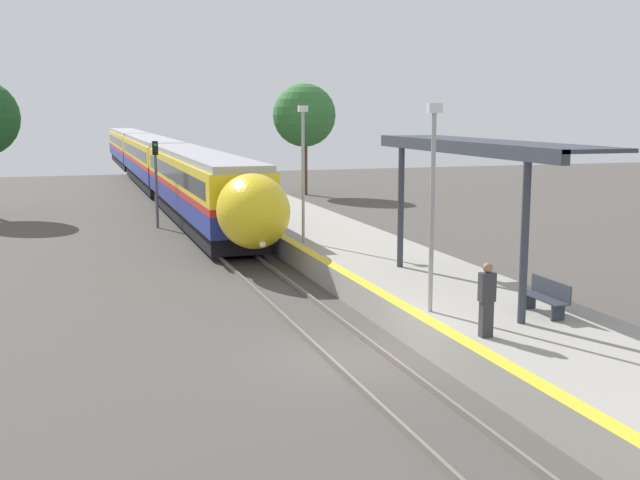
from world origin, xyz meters
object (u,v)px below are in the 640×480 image
platform_bench (547,296)px  railway_signal (156,175)px  lamppost_mid (303,165)px  lamppost_near (432,194)px  train (154,160)px  person_waiting (487,299)px

platform_bench → railway_signal: railway_signal is taller
railway_signal → lamppost_mid: bearing=-69.3°
railway_signal → lamppost_mid: 12.50m
platform_bench → railway_signal: (-7.08, 24.34, 1.37)m
railway_signal → platform_bench: bearing=-73.8°
railway_signal → lamppost_near: bearing=-79.2°
lamppost_mid → train: bearing=93.8°
platform_bench → person_waiting: (-2.48, -1.36, 0.42)m
train → platform_bench: size_ratio=42.35×
person_waiting → lamppost_near: size_ratio=0.33×
train → railway_signal: bearing=-95.7°
train → lamppost_mid: (2.24, -33.28, 1.69)m
lamppost_near → train: bearing=92.9°
platform_bench → lamppost_mid: (-2.68, 12.70, 2.56)m
railway_signal → lamppost_mid: size_ratio=0.84×
person_waiting → lamppost_near: 3.33m
lamppost_near → person_waiting: bearing=-85.6°
railway_signal → lamppost_mid: lamppost_mid is taller
person_waiting → railway_signal: bearing=100.1°
platform_bench → person_waiting: bearing=-151.2°
platform_bench → person_waiting: 2.87m
train → lamppost_mid: bearing=-86.2°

